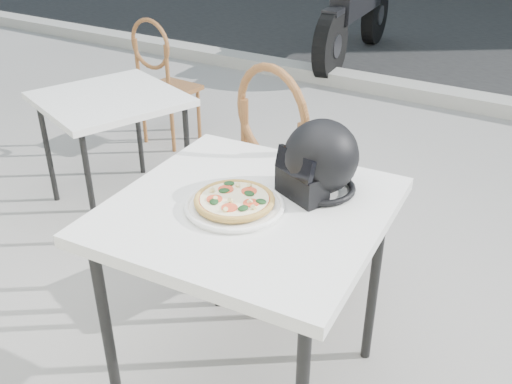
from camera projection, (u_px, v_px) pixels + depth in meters
The scene contains 10 objects.
ground at pixel (340, 310), 2.62m from camera, with size 80.00×80.00×0.00m, color gray.
curb at pixel (487, 104), 4.83m from camera, with size 30.00×0.25×0.12m, color #9A9990.
cafe_table_main at pixel (249, 224), 1.88m from camera, with size 0.92×0.92×0.82m.
plate at pixel (235, 205), 1.82m from camera, with size 0.41×0.41×0.02m.
pizza at pixel (234, 200), 1.81m from camera, with size 0.30×0.30×0.03m.
helmet at pixel (319, 161), 1.87m from camera, with size 0.32×0.33×0.25m.
cafe_chair_main at pixel (289, 173), 2.45m from camera, with size 0.55×0.55×1.13m.
cafe_table_side at pixel (111, 106), 3.17m from camera, with size 0.93×0.93×0.69m.
cafe_chair_side at pixel (162, 76), 4.01m from camera, with size 0.38×0.38×0.93m.
motorcycle at pixel (356, 14), 5.98m from camera, with size 0.58×2.22×1.10m.
Camera 1 is at (0.73, -1.93, 1.75)m, focal length 40.00 mm.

